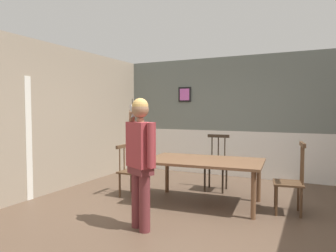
{
  "coord_description": "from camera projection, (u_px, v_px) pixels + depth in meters",
  "views": [
    {
      "loc": [
        1.54,
        -3.96,
        1.54
      ],
      "look_at": [
        -0.26,
        -0.23,
        1.31
      ],
      "focal_mm": 32.69,
      "sensor_mm": 36.0,
      "label": 1
    }
  ],
  "objects": [
    {
      "name": "chair_at_table_head",
      "position": [
        216.0,
        164.0,
        5.84
      ],
      "size": [
        0.45,
        0.45,
        1.05
      ],
      "rotation": [
        0.0,
        0.0,
        3.2
      ],
      "color": "#2D2319",
      "rests_on": "ground_plane"
    },
    {
      "name": "person_figure",
      "position": [
        141.0,
        155.0,
        3.87
      ],
      "size": [
        0.5,
        0.37,
        1.68
      ],
      "rotation": [
        0.0,
        0.0,
        2.65
      ],
      "color": "brown",
      "rests_on": "ground_plane"
    },
    {
      "name": "chair_near_window",
      "position": [
        133.0,
        170.0,
        5.45
      ],
      "size": [
        0.47,
        0.47,
        0.91
      ],
      "rotation": [
        0.0,
        0.0,
        4.72
      ],
      "color": "#513823",
      "rests_on": "ground_plane"
    },
    {
      "name": "chair_by_doorway",
      "position": [
        291.0,
        181.0,
        4.5
      ],
      "size": [
        0.48,
        0.48,
        1.06
      ],
      "rotation": [
        0.0,
        0.0,
        1.73
      ],
      "color": "#513823",
      "rests_on": "ground_plane"
    },
    {
      "name": "room_back_partition",
      "position": [
        240.0,
        119.0,
        6.98
      ],
      "size": [
        5.76,
        0.17,
        2.75
      ],
      "color": "slate",
      "rests_on": "ground_plane"
    },
    {
      "name": "ground_plane",
      "position": [
        192.0,
        218.0,
        4.31
      ],
      "size": [
        6.69,
        6.69,
        0.0
      ],
      "primitive_type": "plane",
      "color": "brown"
    },
    {
      "name": "dining_table",
      "position": [
        204.0,
        164.0,
        4.96
      ],
      "size": [
        1.93,
        1.23,
        0.72
      ],
      "rotation": [
        0.0,
        0.0,
        0.08
      ],
      "color": "brown",
      "rests_on": "ground_plane"
    },
    {
      "name": "room_left_partition",
      "position": [
        42.0,
        119.0,
        5.49
      ],
      "size": [
        0.13,
        6.08,
        2.75
      ],
      "color": "gray",
      "rests_on": "ground_plane"
    }
  ]
}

